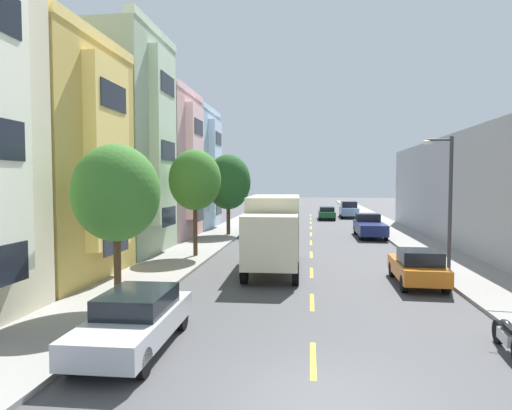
% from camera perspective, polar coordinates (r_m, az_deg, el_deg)
% --- Properties ---
extents(ground_plane, '(160.00, 160.00, 0.00)m').
position_cam_1_polar(ground_plane, '(38.41, 7.21, -3.29)').
color(ground_plane, '#424244').
extents(sidewalk_left, '(3.20, 120.00, 0.14)m').
position_cam_1_polar(sidewalk_left, '(37.08, -3.84, -3.39)').
color(sidewalk_left, gray).
rests_on(sidewalk_left, ground_plane).
extents(sidewalk_right, '(3.20, 120.00, 0.14)m').
position_cam_1_polar(sidewalk_right, '(37.12, 18.27, -3.53)').
color(sidewalk_right, gray).
rests_on(sidewalk_right, ground_plane).
extents(lane_centerline_dashes, '(0.14, 47.20, 0.01)m').
position_cam_1_polar(lane_centerline_dashes, '(32.95, 7.23, -4.33)').
color(lane_centerline_dashes, yellow).
rests_on(lane_centerline_dashes, ground_plane).
extents(townhouse_third_sage, '(11.26, 6.68, 12.93)m').
position_cam_1_polar(townhouse_third_sage, '(27.82, -22.91, 7.02)').
color(townhouse_third_sage, '#99AD8E').
rests_on(townhouse_third_sage, ground_plane).
extents(townhouse_fourth_rose, '(10.69, 6.68, 10.95)m').
position_cam_1_polar(townhouse_fourth_rose, '(33.78, -16.59, 4.71)').
color(townhouse_fourth_rose, '#CC9E9E').
rests_on(townhouse_fourth_rose, ground_plane).
extents(townhouse_fifth_powder_blue, '(11.74, 6.68, 10.75)m').
position_cam_1_polar(townhouse_fifth_powder_blue, '(40.36, -13.34, 4.31)').
color(townhouse_fifth_powder_blue, '#9EB7CC').
rests_on(townhouse_fifth_powder_blue, ground_plane).
extents(street_tree_nearest, '(2.85, 2.85, 5.32)m').
position_cam_1_polar(street_tree_nearest, '(14.91, -17.90, 1.48)').
color(street_tree_nearest, '#47331E').
rests_on(street_tree_nearest, sidewalk_left).
extents(street_tree_second, '(2.87, 2.87, 5.88)m').
position_cam_1_polar(street_tree_second, '(24.16, -8.03, 3.25)').
color(street_tree_second, '#47331E').
rests_on(street_tree_second, sidewalk_left).
extents(street_tree_third, '(3.48, 3.48, 6.22)m').
position_cam_1_polar(street_tree_third, '(33.73, -3.67, 3.03)').
color(street_tree_third, '#47331E').
rests_on(street_tree_third, sidewalk_left).
extents(street_lamp, '(1.35, 0.28, 6.10)m').
position_cam_1_polar(street_lamp, '(21.04, 23.77, 1.40)').
color(street_lamp, '#38383D').
rests_on(street_lamp, sidewalk_right).
extents(delivery_box_truck, '(2.59, 7.40, 3.52)m').
position_cam_1_polar(delivery_box_truck, '(20.83, 2.36, -3.17)').
color(delivery_box_truck, beige).
rests_on(delivery_box_truck, ground_plane).
extents(parked_suv_sky, '(1.96, 4.81, 1.93)m').
position_cam_1_polar(parked_suv_sky, '(52.46, 12.08, -0.56)').
color(parked_suv_sky, '#7A9EC6').
rests_on(parked_suv_sky, ground_plane).
extents(parked_pickup_navy, '(2.01, 5.30, 1.73)m').
position_cam_1_polar(parked_pickup_navy, '(34.42, 14.69, -2.71)').
color(parked_pickup_navy, navy).
rests_on(parked_pickup_navy, ground_plane).
extents(parked_hatchback_orange, '(1.82, 4.04, 1.50)m').
position_cam_1_polar(parked_hatchback_orange, '(19.06, 20.48, -7.63)').
color(parked_hatchback_orange, orange).
rests_on(parked_hatchback_orange, ground_plane).
extents(parked_sedan_silver, '(1.88, 4.53, 1.43)m').
position_cam_1_polar(parked_sedan_silver, '(11.76, -15.60, -14.26)').
color(parked_sedan_silver, '#B2B5BA').
rests_on(parked_sedan_silver, ground_plane).
extents(parked_sedan_teal, '(1.90, 4.54, 1.43)m').
position_cam_1_polar(parked_sedan_teal, '(34.59, -0.05, -2.72)').
color(parked_sedan_teal, '#195B60').
rests_on(parked_sedan_teal, ground_plane).
extents(moving_forest_sedan, '(1.80, 4.50, 1.43)m').
position_cam_1_polar(moving_forest_sedan, '(49.46, 9.28, -1.02)').
color(moving_forest_sedan, '#194C28').
rests_on(moving_forest_sedan, ground_plane).
extents(parked_motorcycle, '(0.62, 2.05, 0.90)m').
position_cam_1_polar(parked_motorcycle, '(12.74, 30.18, -14.80)').
color(parked_motorcycle, black).
rests_on(parked_motorcycle, ground_plane).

